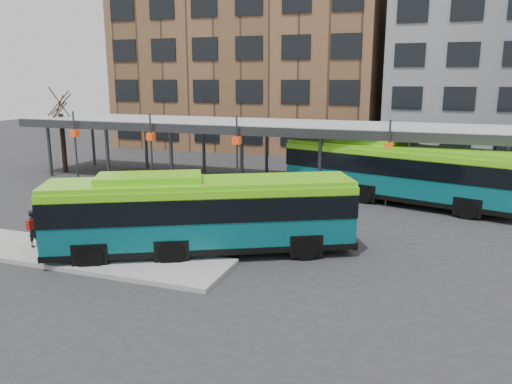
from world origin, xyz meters
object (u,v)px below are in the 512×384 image
object	(u,v)px
bus_front	(201,213)
tree	(63,140)
bus_rear	(395,170)
pedestrian	(34,228)

from	to	relation	value
bus_front	tree	bearing A→B (deg)	116.84
bus_rear	pedestrian	world-z (taller)	bus_rear
tree	bus_front	world-z (taller)	tree
bus_front	bus_rear	distance (m)	13.41
bus_rear	pedestrian	bearing A→B (deg)	-118.38
bus_front	pedestrian	distance (m)	7.02
tree	pedestrian	bearing A→B (deg)	-53.68
bus_front	pedestrian	size ratio (longest dim) A/B	7.77
tree	bus_front	size ratio (longest dim) A/B	0.47
bus_front	bus_rear	bearing A→B (deg)	33.41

